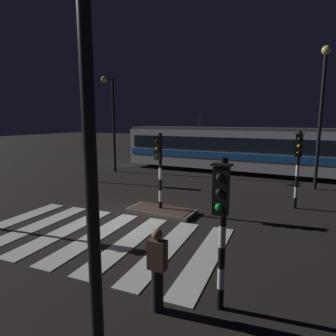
# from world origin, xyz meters

# --- Properties ---
(ground_plane) EXTENTS (120.00, 120.00, 0.00)m
(ground_plane) POSITION_xyz_m (0.00, 0.00, 0.00)
(ground_plane) COLOR black
(rail_near) EXTENTS (80.00, 0.12, 0.03)m
(rail_near) POSITION_xyz_m (0.00, 11.35, 0.01)
(rail_near) COLOR #59595E
(rail_near) RESTS_ON ground
(rail_far) EXTENTS (80.00, 0.12, 0.03)m
(rail_far) POSITION_xyz_m (0.00, 12.78, 0.01)
(rail_far) COLOR #59595E
(rail_far) RESTS_ON ground
(crosswalk_zebra) EXTENTS (8.52, 5.25, 0.02)m
(crosswalk_zebra) POSITION_xyz_m (0.00, -1.57, 0.01)
(crosswalk_zebra) COLOR silver
(crosswalk_zebra) RESTS_ON ground
(traffic_island) EXTENTS (2.74, 1.21, 0.18)m
(traffic_island) POSITION_xyz_m (0.77, 1.61, 0.09)
(traffic_island) COLOR slate
(traffic_island) RESTS_ON ground
(traffic_light_corner_far_left) EXTENTS (0.36, 0.42, 3.60)m
(traffic_light_corner_far_left) POSITION_xyz_m (-5.89, 4.97, 2.37)
(traffic_light_corner_far_left) COLOR black
(traffic_light_corner_far_left) RESTS_ON ground
(traffic_light_corner_near_right) EXTENTS (0.36, 0.42, 3.08)m
(traffic_light_corner_near_right) POSITION_xyz_m (4.73, -3.36, 2.03)
(traffic_light_corner_near_right) COLOR black
(traffic_light_corner_near_right) RESTS_ON ground
(traffic_light_corner_far_right) EXTENTS (0.36, 0.42, 3.32)m
(traffic_light_corner_far_right) POSITION_xyz_m (5.61, 4.67, 2.19)
(traffic_light_corner_far_right) COLOR black
(traffic_light_corner_far_right) RESTS_ON ground
(traffic_light_median_centre) EXTENTS (0.36, 0.42, 3.26)m
(traffic_light_median_centre) POSITION_xyz_m (0.69, 1.57, 2.15)
(traffic_light_median_centre) COLOR black
(traffic_light_median_centre) RESTS_ON ground
(street_lamp_trackside_left) EXTENTS (0.44, 1.21, 6.70)m
(street_lamp_trackside_left) POSITION_xyz_m (-6.85, 8.30, 4.29)
(street_lamp_trackside_left) COLOR black
(street_lamp_trackside_left) RESTS_ON ground
(street_lamp_near_kerb) EXTENTS (0.44, 1.21, 7.44)m
(street_lamp_near_kerb) POSITION_xyz_m (3.58, -5.84, 4.69)
(street_lamp_near_kerb) COLOR black
(street_lamp_near_kerb) RESTS_ON ground
(street_lamp_trackside_right) EXTENTS (0.44, 1.21, 7.34)m
(street_lamp_trackside_right) POSITION_xyz_m (6.35, 8.84, 4.64)
(street_lamp_trackside_right) COLOR black
(street_lamp_trackside_right) RESTS_ON ground
(tram) EXTENTS (15.72, 2.58, 4.15)m
(tram) POSITION_xyz_m (0.78, 12.06, 1.75)
(tram) COLOR silver
(tram) RESTS_ON ground
(pedestrian_waiting_at_kerb) EXTENTS (0.36, 0.24, 1.71)m
(pedestrian_waiting_at_kerb) POSITION_xyz_m (3.63, -3.89, 0.88)
(pedestrian_waiting_at_kerb) COLOR black
(pedestrian_waiting_at_kerb) RESTS_ON ground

